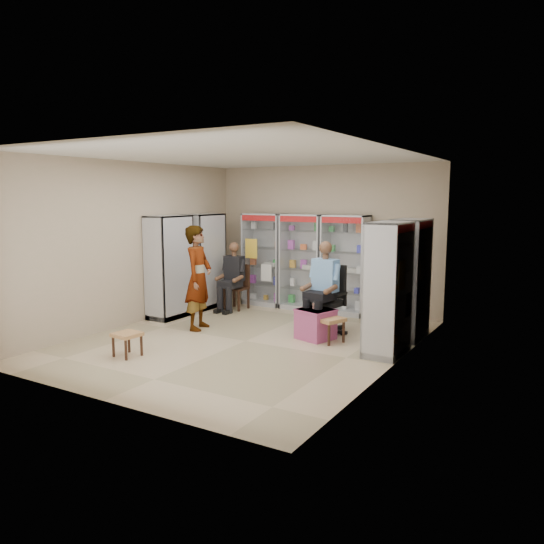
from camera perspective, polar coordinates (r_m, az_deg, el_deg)
The scene contains 18 objects.
floor at distance 8.82m, azimuth -2.88°, elevation -7.42°, with size 6.00×6.00×0.00m, color tan.
room_shell at distance 8.51m, azimuth -2.98°, elevation 5.45°, with size 5.02×6.02×3.01m.
cabinet_back_left at distance 11.58m, azimuth -0.82°, elevation 1.37°, with size 0.90×0.50×2.00m, color silver.
cabinet_back_mid at distance 11.12m, azimuth 3.36°, elevation 1.07°, with size 0.90×0.50×2.00m, color silver.
cabinet_back_right at distance 10.72m, azimuth 7.88°, elevation 0.75°, with size 0.90×0.50×2.00m, color silver.
cabinet_right_far at distance 9.13m, azimuth 14.56°, elevation -0.73°, with size 0.50×0.90×2.00m, color silver.
cabinet_right_near at distance 8.09m, azimuth 12.38°, elevation -1.78°, with size 0.50×0.90×2.00m, color #B5B8BD.
cabinet_left_far at distance 11.35m, azimuth -7.29°, elevation 1.17°, with size 0.50×0.90×2.00m, color #AEB0B6.
cabinet_left_near at distance 10.51m, azimuth -10.97°, elevation 0.53°, with size 0.50×0.90×2.00m, color #A0A3A6.
wooden_chair at distance 11.19m, azimuth -3.86°, elevation -1.63°, with size 0.42×0.42×0.94m, color #312013.
seated_customer at distance 11.12m, azimuth -4.01°, elevation -0.65°, with size 0.44×0.60×1.34m, color black, non-canonical shape.
office_chair at distance 9.29m, azimuth 5.92°, elevation -2.92°, with size 0.65×0.65×1.18m, color black.
seated_shopkeeper at distance 9.21m, azimuth 5.80°, elevation -1.98°, with size 0.49×0.69×1.51m, color #75ABE8, non-canonical shape.
pink_trunk at distance 8.91m, azimuth 4.71°, elevation -5.60°, with size 0.53×0.51×0.51m, color #C34E92.
tea_glass at distance 8.88m, azimuth 4.58°, elevation -3.62°, with size 0.07×0.07×0.11m, color #4E1E06.
woven_stool_a at distance 8.76m, azimuth 6.19°, elevation -6.19°, with size 0.41×0.41×0.41m, color #AB8D48.
woven_stool_b at distance 8.25m, azimuth -15.29°, elevation -7.52°, with size 0.36×0.36×0.36m, color #A58B45.
standing_man at distance 9.51m, azimuth -7.93°, elevation -0.62°, with size 0.68×0.45×1.86m, color gray.
Camera 1 is at (4.71, -7.08, 2.37)m, focal length 35.00 mm.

